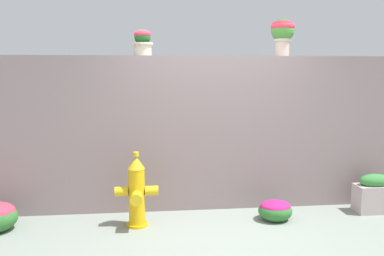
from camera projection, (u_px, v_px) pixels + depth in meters
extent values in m
plane|color=gray|center=(226.00, 233.00, 4.84)|extent=(24.00, 24.00, 0.00)
cube|color=gray|center=(213.00, 132.00, 5.71)|extent=(6.78, 0.35, 2.07)
cylinder|color=beige|center=(143.00, 49.00, 5.45)|extent=(0.23, 0.23, 0.17)
cylinder|color=beige|center=(143.00, 44.00, 5.44)|extent=(0.27, 0.27, 0.03)
sphere|color=#195A1D|center=(142.00, 37.00, 5.43)|extent=(0.21, 0.21, 0.21)
ellipsoid|color=#E52B45|center=(142.00, 34.00, 5.43)|extent=(0.22, 0.22, 0.12)
cylinder|color=beige|center=(282.00, 48.00, 5.68)|extent=(0.19, 0.19, 0.23)
cylinder|color=beige|center=(282.00, 40.00, 5.67)|extent=(0.22, 0.22, 0.03)
sphere|color=#407F32|center=(283.00, 31.00, 5.65)|extent=(0.31, 0.31, 0.31)
ellipsoid|color=#E73040|center=(283.00, 26.00, 5.65)|extent=(0.33, 0.33, 0.17)
cylinder|color=#ECAF10|center=(137.00, 224.00, 5.08)|extent=(0.27, 0.27, 0.03)
cylinder|color=#ECAF10|center=(137.00, 197.00, 5.04)|extent=(0.20, 0.20, 0.71)
cone|color=gold|center=(136.00, 162.00, 4.98)|extent=(0.21, 0.21, 0.15)
cylinder|color=gold|center=(136.00, 154.00, 4.96)|extent=(0.07, 0.07, 0.05)
cylinder|color=gold|center=(122.00, 191.00, 5.01)|extent=(0.16, 0.12, 0.12)
cylinder|color=gold|center=(152.00, 191.00, 5.05)|extent=(0.16, 0.12, 0.12)
cylinder|color=gold|center=(136.00, 198.00, 4.85)|extent=(0.14, 0.18, 0.14)
ellipsoid|color=#327430|center=(275.00, 211.00, 5.26)|extent=(0.43, 0.39, 0.26)
ellipsoid|color=#C11D6B|center=(275.00, 206.00, 5.25)|extent=(0.39, 0.34, 0.14)
cube|color=#B6A0A0|center=(374.00, 198.00, 5.55)|extent=(0.50, 0.28, 0.37)
ellipsoid|color=#38823B|center=(375.00, 181.00, 5.52)|extent=(0.42, 0.24, 0.18)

